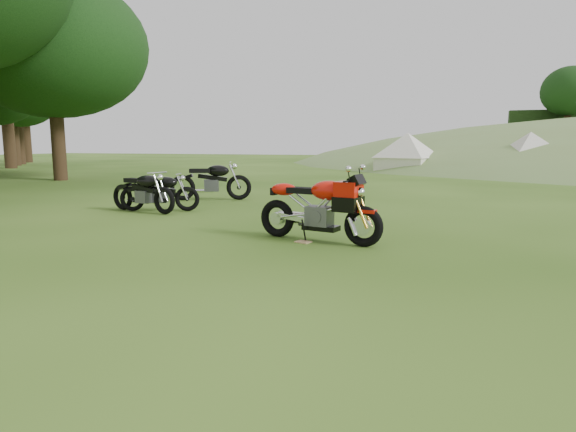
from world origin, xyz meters
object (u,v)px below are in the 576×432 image
(plywood_board, at_px, (303,242))
(vintage_moto_d, at_px, (211,180))
(tent_left, at_px, (407,151))
(tent_mid, at_px, (530,152))
(vintage_moto_c, at_px, (159,191))
(sport_motorcycle, at_px, (318,203))
(vintage_moto_a, at_px, (143,191))

(plywood_board, distance_m, vintage_moto_d, 6.24)
(plywood_board, height_order, tent_left, tent_left)
(vintage_moto_d, bearing_deg, tent_left, 53.18)
(vintage_moto_d, bearing_deg, tent_mid, 33.70)
(tent_left, xyz_separation_m, tent_mid, (5.92, -0.52, -0.00))
(tent_mid, bearing_deg, tent_left, 154.67)
(vintage_moto_c, bearing_deg, sport_motorcycle, -44.99)
(plywood_board, bearing_deg, vintage_moto_a, 155.35)
(plywood_board, bearing_deg, tent_left, 90.82)
(tent_mid, bearing_deg, sport_motorcycle, -126.20)
(vintage_moto_c, xyz_separation_m, tent_mid, (9.82, 17.01, 0.69))
(sport_motorcycle, bearing_deg, vintage_moto_c, 166.07)
(sport_motorcycle, xyz_separation_m, vintage_moto_c, (-4.37, 2.13, -0.15))
(vintage_moto_d, bearing_deg, plywood_board, -71.15)
(vintage_moto_c, height_order, tent_mid, tent_mid)
(vintage_moto_a, bearing_deg, sport_motorcycle, -9.60)
(sport_motorcycle, bearing_deg, plywood_board, -126.87)
(vintage_moto_c, bearing_deg, plywood_board, -47.83)
(sport_motorcycle, bearing_deg, vintage_moto_d, 145.94)
(vintage_moto_a, xyz_separation_m, tent_mid, (10.09, 17.27, 0.66))
(vintage_moto_c, distance_m, vintage_moto_d, 2.35)
(sport_motorcycle, bearing_deg, tent_left, 103.46)
(tent_mid, bearing_deg, vintage_moto_c, -140.31)
(plywood_board, height_order, vintage_moto_c, vintage_moto_c)
(tent_left, bearing_deg, tent_mid, 13.34)
(vintage_moto_a, distance_m, tent_mid, 20.01)
(sport_motorcycle, xyz_separation_m, tent_mid, (5.44, 19.14, 0.54))
(vintage_moto_d, relative_size, tent_left, 0.80)
(vintage_moto_d, height_order, tent_mid, tent_mid)
(plywood_board, bearing_deg, tent_mid, 73.72)
(sport_motorcycle, bearing_deg, vintage_moto_a, 170.10)
(plywood_board, distance_m, tent_mid, 20.15)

